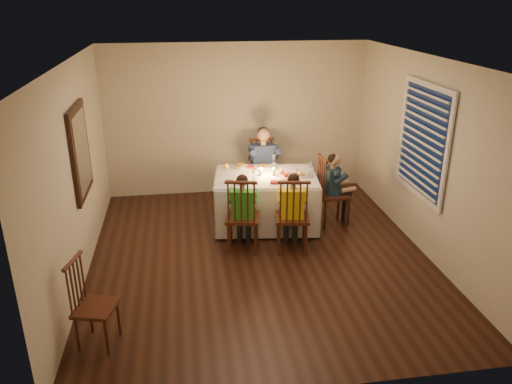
{
  "coord_description": "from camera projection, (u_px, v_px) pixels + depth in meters",
  "views": [
    {
      "loc": [
        -0.96,
        -5.91,
        3.32
      ],
      "look_at": [
        -0.03,
        0.15,
        0.88
      ],
      "focal_mm": 35.0,
      "sensor_mm": 36.0,
      "label": 1
    }
  ],
  "objects": [
    {
      "name": "setting_yellow",
      "position": [
        287.0,
        182.0,
        7.14
      ],
      "size": [
        0.29,
        0.29,
        0.02
      ],
      "primitive_type": "cylinder",
      "rotation": [
        0.0,
        0.0,
        -0.12
      ],
      "color": "white",
      "rests_on": "dining_table"
    },
    {
      "name": "wall_left",
      "position": [
        75.0,
        175.0,
        5.99
      ],
      "size": [
        0.02,
        5.0,
        2.6
      ],
      "primitive_type": "cube",
      "color": "beige",
      "rests_on": "ground"
    },
    {
      "name": "chair_adult",
      "position": [
        263.0,
        203.0,
        8.52
      ],
      "size": [
        0.46,
        0.44,
        1.09
      ],
      "primitive_type": null,
      "rotation": [
        0.0,
        0.0,
        0.02
      ],
      "color": "#37170F",
      "rests_on": "ground"
    },
    {
      "name": "serving_bowl",
      "position": [
        241.0,
        167.0,
        7.75
      ],
      "size": [
        0.26,
        0.26,
        0.05
      ],
      "primitive_type": "imported",
      "rotation": [
        0.0,
        0.0,
        -0.49
      ],
      "color": "white",
      "rests_on": "dining_table"
    },
    {
      "name": "child_yellow",
      "position": [
        291.0,
        249.0,
        6.98
      ],
      "size": [
        0.44,
        0.42,
        1.13
      ],
      "primitive_type": null,
      "rotation": [
        0.0,
        0.0,
        2.98
      ],
      "color": "yellow",
      "rests_on": "ground"
    },
    {
      "name": "child_teal",
      "position": [
        331.0,
        223.0,
        7.78
      ],
      "size": [
        0.37,
        0.4,
        1.12
      ],
      "primitive_type": null,
      "rotation": [
        0.0,
        0.0,
        1.6
      ],
      "color": "#182E3D",
      "rests_on": "ground"
    },
    {
      "name": "squash",
      "position": [
        226.0,
        166.0,
        7.7
      ],
      "size": [
        0.09,
        0.09,
        0.09
      ],
      "primitive_type": "sphere",
      "color": "yellow",
      "rests_on": "dining_table"
    },
    {
      "name": "setting_adult",
      "position": [
        263.0,
        167.0,
        7.77
      ],
      "size": [
        0.29,
        0.29,
        0.02
      ],
      "primitive_type": "cylinder",
      "rotation": [
        0.0,
        0.0,
        -0.12
      ],
      "color": "white",
      "rests_on": "dining_table"
    },
    {
      "name": "wall_mirror",
      "position": [
        80.0,
        151.0,
        6.19
      ],
      "size": [
        0.06,
        0.95,
        1.15
      ],
      "color": "black",
      "rests_on": "wall_left"
    },
    {
      "name": "ceiling",
      "position": [
        260.0,
        60.0,
        5.83
      ],
      "size": [
        5.0,
        5.0,
        0.0
      ],
      "primitive_type": "plane",
      "color": "white",
      "rests_on": "wall_back"
    },
    {
      "name": "wall_right",
      "position": [
        427.0,
        157.0,
        6.62
      ],
      "size": [
        0.02,
        5.0,
        2.6
      ],
      "primitive_type": "cube",
      "color": "beige",
      "rests_on": "ground"
    },
    {
      "name": "window_blinds",
      "position": [
        422.0,
        141.0,
        6.64
      ],
      "size": [
        0.07,
        1.34,
        1.54
      ],
      "color": "#0C1833",
      "rests_on": "wall_right"
    },
    {
      "name": "adult",
      "position": [
        263.0,
        203.0,
        8.52
      ],
      "size": [
        0.5,
        0.46,
        1.31
      ],
      "primitive_type": null,
      "rotation": [
        0.0,
        0.0,
        0.02
      ],
      "color": "navy",
      "rests_on": "ground"
    },
    {
      "name": "child_green",
      "position": [
        243.0,
        249.0,
        6.98
      ],
      "size": [
        0.45,
        0.42,
        1.12
      ],
      "primitive_type": null,
      "rotation": [
        0.0,
        0.0,
        2.93
      ],
      "color": "green",
      "rests_on": "ground"
    },
    {
      "name": "candle_left",
      "position": [
        260.0,
        172.0,
        7.42
      ],
      "size": [
        0.06,
        0.06,
        0.1
      ],
      "primitive_type": "cylinder",
      "color": "white",
      "rests_on": "dining_table"
    },
    {
      "name": "wall_back",
      "position": [
        237.0,
        120.0,
        8.6
      ],
      "size": [
        4.5,
        0.02,
        2.6
      ],
      "primitive_type": "cube",
      "color": "beige",
      "rests_on": "ground"
    },
    {
      "name": "orange_fruit",
      "position": [
        281.0,
        172.0,
        7.48
      ],
      "size": [
        0.08,
        0.08,
        0.08
      ],
      "primitive_type": "sphere",
      "color": "orange",
      "rests_on": "dining_table"
    },
    {
      "name": "candle_right",
      "position": [
        273.0,
        172.0,
        7.43
      ],
      "size": [
        0.06,
        0.06,
        0.1
      ],
      "primitive_type": "cylinder",
      "color": "white",
      "rests_on": "dining_table"
    },
    {
      "name": "chair_near_left",
      "position": [
        243.0,
        249.0,
        6.98
      ],
      "size": [
        0.53,
        0.51,
        1.09
      ],
      "primitive_type": null,
      "rotation": [
        0.0,
        0.0,
        2.93
      ],
      "color": "#37170F",
      "rests_on": "ground"
    },
    {
      "name": "chair_end",
      "position": [
        331.0,
        223.0,
        7.78
      ],
      "size": [
        0.44,
        0.46,
        1.09
      ],
      "primitive_type": null,
      "rotation": [
        0.0,
        0.0,
        1.6
      ],
      "color": "#37170F",
      "rests_on": "ground"
    },
    {
      "name": "setting_teal",
      "position": [
        299.0,
        175.0,
        7.42
      ],
      "size": [
        0.29,
        0.29,
        0.02
      ],
      "primitive_type": "cylinder",
      "rotation": [
        0.0,
        0.0,
        -0.12
      ],
      "color": "white",
      "rests_on": "dining_table"
    },
    {
      "name": "chair_near_right",
      "position": [
        291.0,
        249.0,
        6.98
      ],
      "size": [
        0.51,
        0.49,
        1.09
      ],
      "primitive_type": null,
      "rotation": [
        0.0,
        0.0,
        2.98
      ],
      "color": "#37170F",
      "rests_on": "ground"
    },
    {
      "name": "setting_green",
      "position": [
        241.0,
        182.0,
        7.16
      ],
      "size": [
        0.29,
        0.29,
        0.02
      ],
      "primitive_type": "cylinder",
      "rotation": [
        0.0,
        0.0,
        -0.12
      ],
      "color": "white",
      "rests_on": "dining_table"
    },
    {
      "name": "ground",
      "position": [
        260.0,
        256.0,
        6.79
      ],
      "size": [
        5.0,
        5.0,
        0.0
      ],
      "primitive_type": "plane",
      "color": "black",
      "rests_on": "ground"
    },
    {
      "name": "chair_extra",
      "position": [
        101.0,
        343.0,
        5.1
      ],
      "size": [
        0.47,
        0.48,
        0.96
      ],
      "primitive_type": null,
      "rotation": [
        0.0,
        0.0,
        1.31
      ],
      "color": "#37170F",
      "rests_on": "ground"
    },
    {
      "name": "dining_table",
      "position": [
        266.0,
        190.0,
        7.53
      ],
      "size": [
        1.66,
        1.29,
        0.77
      ],
      "rotation": [
        0.0,
        0.0,
        -0.12
      ],
      "color": "silver",
      "rests_on": "ground"
    }
  ]
}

